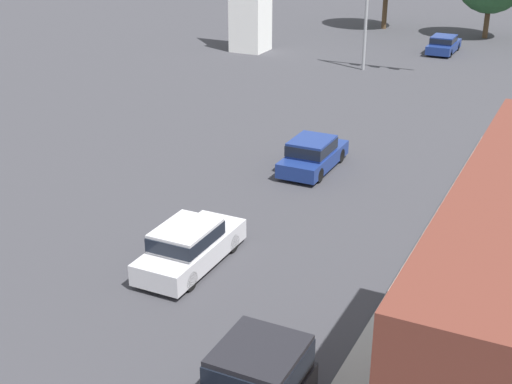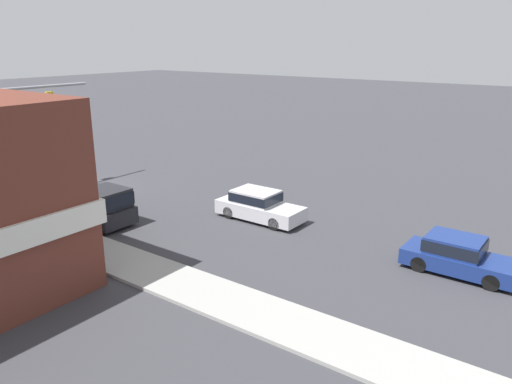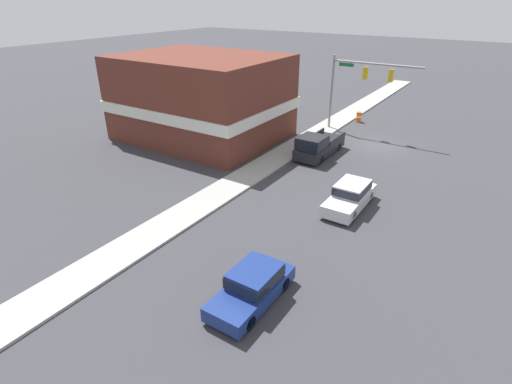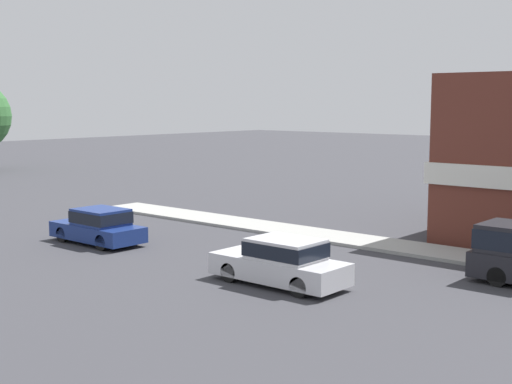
{
  "view_description": "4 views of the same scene",
  "coord_description": "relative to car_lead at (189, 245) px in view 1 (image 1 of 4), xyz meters",
  "views": [
    {
      "loc": [
        9.36,
        -6.42,
        12.0
      ],
      "look_at": [
        -0.29,
        13.26,
        2.58
      ],
      "focal_mm": 50.0,
      "sensor_mm": 36.0,
      "label": 1
    },
    {
      "loc": [
        18.11,
        26.53,
        9.08
      ],
      "look_at": [
        1.11,
        14.1,
        2.71
      ],
      "focal_mm": 35.0,
      "sensor_mm": 36.0,
      "label": 2
    },
    {
      "loc": [
        -9.17,
        33.27,
        11.86
      ],
      "look_at": [
        1.36,
        17.12,
        2.27
      ],
      "focal_mm": 28.0,
      "sensor_mm": 36.0,
      "label": 3
    },
    {
      "loc": [
        -20.12,
        -2.46,
        5.99
      ],
      "look_at": [
        1.25,
        15.89,
        2.45
      ],
      "focal_mm": 50.0,
      "sensor_mm": 36.0,
      "label": 4
    }
  ],
  "objects": [
    {
      "name": "car_lead",
      "position": [
        0.0,
        0.0,
        0.0
      ],
      "size": [
        1.84,
        4.74,
        1.58
      ],
      "color": "black",
      "rests_on": "ground"
    },
    {
      "name": "car_distant",
      "position": [
        0.2,
        38.01,
        -0.1
      ],
      "size": [
        1.84,
        4.46,
        1.37
      ],
      "color": "black",
      "rests_on": "ground"
    },
    {
      "name": "car_second_ahead",
      "position": [
        0.37,
        10.27,
        -0.03
      ],
      "size": [
        1.85,
        4.45,
        1.52
      ],
      "color": "black",
      "rests_on": "ground"
    }
  ]
}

